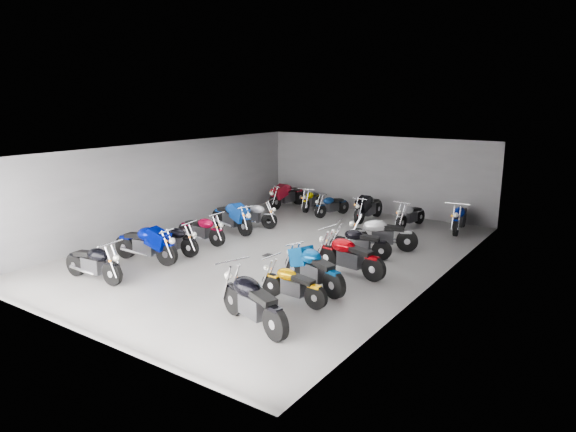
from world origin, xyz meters
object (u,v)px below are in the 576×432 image
at_px(motorcycle_left_c, 172,239).
at_px(motorcycle_left_b, 146,244).
at_px(motorcycle_right_e, 359,242).
at_px(motorcycle_right_f, 382,234).
at_px(motorcycle_right_c, 313,268).
at_px(motorcycle_back_d, 368,207).
at_px(drain_grate, 269,255).
at_px(motorcycle_back_b, 311,200).
at_px(motorcycle_back_a, 287,195).
at_px(motorcycle_left_d, 202,229).
at_px(motorcycle_left_f, 253,215).
at_px(motorcycle_back_f, 460,218).
at_px(motorcycle_right_a, 252,302).
at_px(motorcycle_back_c, 332,205).
at_px(motorcycle_left_a, 94,263).
at_px(motorcycle_back_e, 410,215).
at_px(motorcycle_right_b, 292,284).
at_px(motorcycle_right_d, 349,256).
at_px(motorcycle_left_e, 232,217).

bearing_deg(motorcycle_left_c, motorcycle_left_b, -11.11).
bearing_deg(motorcycle_right_e, motorcycle_left_b, 117.39).
bearing_deg(motorcycle_right_f, motorcycle_right_c, 155.51).
bearing_deg(motorcycle_left_b, motorcycle_back_d, 153.01).
bearing_deg(drain_grate, motorcycle_back_b, 111.00).
relative_size(motorcycle_right_f, motorcycle_back_a, 0.92).
relative_size(motorcycle_left_b, motorcycle_right_c, 1.06).
height_order(motorcycle_left_d, motorcycle_left_f, motorcycle_left_d).
xyz_separation_m(motorcycle_left_f, motorcycle_right_c, (5.20, -4.13, 0.06)).
xyz_separation_m(motorcycle_right_c, motorcycle_back_a, (-6.19, 7.80, 0.01)).
bearing_deg(motorcycle_back_a, motorcycle_back_f, -171.94).
height_order(motorcycle_left_b, motorcycle_right_e, motorcycle_left_b).
bearing_deg(motorcycle_back_d, motorcycle_left_b, 71.09).
relative_size(motorcycle_left_d, motorcycle_right_f, 0.96).
distance_m(motorcycle_right_a, motorcycle_back_c, 10.72).
distance_m(motorcycle_left_a, motorcycle_back_c, 10.30).
bearing_deg(motorcycle_right_f, motorcycle_back_e, -18.20).
relative_size(drain_grate, motorcycle_right_c, 0.15).
relative_size(motorcycle_right_b, motorcycle_back_b, 1.01).
bearing_deg(motorcycle_back_c, motorcycle_left_b, 96.13).
relative_size(motorcycle_left_c, motorcycle_right_f, 0.95).
height_order(motorcycle_right_c, motorcycle_back_f, motorcycle_right_c).
height_order(motorcycle_left_c, motorcycle_back_d, motorcycle_back_d).
relative_size(motorcycle_left_b, motorcycle_left_c, 1.17).
relative_size(motorcycle_right_d, motorcycle_right_f, 1.06).
height_order(motorcycle_left_e, motorcycle_right_e, motorcycle_left_e).
relative_size(motorcycle_right_c, motorcycle_right_d, 0.98).
relative_size(motorcycle_right_c, motorcycle_back_f, 1.01).
distance_m(drain_grate, motorcycle_back_b, 6.81).
bearing_deg(drain_grate, motorcycle_back_c, 100.92).
bearing_deg(motorcycle_right_e, motorcycle_left_c, 110.18).
bearing_deg(motorcycle_right_c, motorcycle_left_a, 137.14).
bearing_deg(motorcycle_right_e, motorcycle_left_e, 77.34).
bearing_deg(motorcycle_left_d, motorcycle_left_b, 0.07).
height_order(motorcycle_right_a, motorcycle_right_b, motorcycle_right_a).
height_order(motorcycle_right_c, motorcycle_back_d, motorcycle_right_c).
relative_size(drain_grate, motorcycle_left_b, 0.14).
xyz_separation_m(motorcycle_left_f, motorcycle_right_f, (5.21, -0.02, 0.06)).
relative_size(motorcycle_right_f, motorcycle_back_e, 1.10).
bearing_deg(motorcycle_left_d, motorcycle_back_c, 164.45).
bearing_deg(motorcycle_left_f, motorcycle_back_f, 103.92).
bearing_deg(motorcycle_right_c, motorcycle_left_c, 107.93).
xyz_separation_m(drain_grate, motorcycle_left_f, (-2.61, 2.52, 0.47)).
xyz_separation_m(motorcycle_right_f, motorcycle_back_c, (-3.72, 3.32, -0.08)).
bearing_deg(motorcycle_right_b, motorcycle_left_a, 111.78).
bearing_deg(motorcycle_right_c, motorcycle_right_b, -157.52).
bearing_deg(drain_grate, motorcycle_back_a, 120.18).
xyz_separation_m(motorcycle_right_b, motorcycle_right_c, (-0.07, 1.02, 0.09)).
xyz_separation_m(motorcycle_right_d, motorcycle_right_f, (-0.24, 2.64, 0.00)).
bearing_deg(motorcycle_left_a, motorcycle_right_f, 140.05).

